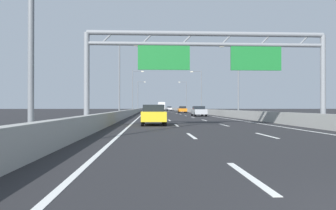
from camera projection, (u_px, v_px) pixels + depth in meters
The scene contains 54 objects.
ground_plane at pixel (162, 111), 102.92m from camera, with size 260.00×260.00×0.00m, color #262628.
lane_dash_left_0 at pixel (248, 176), 6.46m from camera, with size 0.16×3.00×0.01m, color white.
lane_dash_left_1 at pixel (191, 136), 15.45m from camera, with size 0.16×3.00×0.01m, color white.
lane_dash_left_2 at pixel (176, 125), 24.44m from camera, with size 0.16×3.00×0.01m, color white.
lane_dash_left_3 at pixel (169, 120), 33.42m from camera, with size 0.16×3.00×0.01m, color white.
lane_dash_left_4 at pixel (165, 117), 42.41m from camera, with size 0.16×3.00×0.01m, color white.
lane_dash_left_5 at pixel (163, 116), 51.40m from camera, with size 0.16×3.00×0.01m, color white.
lane_dash_left_6 at pixel (161, 114), 60.38m from camera, with size 0.16×3.00×0.01m, color white.
lane_dash_left_7 at pixel (160, 113), 69.37m from camera, with size 0.16×3.00×0.01m, color white.
lane_dash_left_8 at pixel (158, 113), 78.36m from camera, with size 0.16×3.00×0.01m, color white.
lane_dash_left_9 at pixel (158, 112), 87.34m from camera, with size 0.16×3.00×0.01m, color white.
lane_dash_left_10 at pixel (157, 112), 96.33m from camera, with size 0.16×3.00×0.01m, color white.
lane_dash_left_11 at pixel (156, 111), 105.32m from camera, with size 0.16×3.00×0.01m, color white.
lane_dash_left_12 at pixel (156, 111), 114.30m from camera, with size 0.16×3.00×0.01m, color white.
lane_dash_left_13 at pixel (156, 111), 123.29m from camera, with size 0.16×3.00×0.01m, color white.
lane_dash_left_14 at pixel (155, 110), 132.28m from camera, with size 0.16×3.00×0.01m, color white.
lane_dash_left_15 at pixel (155, 110), 141.26m from camera, with size 0.16×3.00×0.01m, color white.
lane_dash_left_16 at pixel (155, 110), 150.25m from camera, with size 0.16×3.00×0.01m, color white.
lane_dash_left_17 at pixel (154, 110), 159.24m from camera, with size 0.16×3.00×0.01m, color white.
lane_dash_right_1 at pixel (266, 136), 15.64m from camera, with size 0.16×3.00×0.01m, color white.
lane_dash_right_2 at pixel (224, 125), 24.63m from camera, with size 0.16×3.00×0.01m, color white.
lane_dash_right_3 at pixel (204, 120), 33.62m from camera, with size 0.16×3.00×0.01m, color white.
lane_dash_right_4 at pixel (193, 117), 42.60m from camera, with size 0.16×3.00×0.01m, color white.
lane_dash_right_5 at pixel (186, 116), 51.59m from camera, with size 0.16×3.00×0.01m, color white.
lane_dash_right_6 at pixel (180, 114), 60.58m from camera, with size 0.16×3.00×0.01m, color white.
lane_dash_right_7 at pixel (176, 113), 69.56m from camera, with size 0.16×3.00×0.01m, color white.
lane_dash_right_8 at pixel (173, 113), 78.55m from camera, with size 0.16×3.00×0.01m, color white.
lane_dash_right_9 at pixel (171, 112), 87.54m from camera, with size 0.16×3.00×0.01m, color white.
lane_dash_right_10 at pixel (169, 112), 96.52m from camera, with size 0.16×3.00×0.01m, color white.
lane_dash_right_11 at pixel (168, 111), 105.51m from camera, with size 0.16×3.00×0.01m, color white.
lane_dash_right_12 at pixel (166, 111), 114.50m from camera, with size 0.16×3.00×0.01m, color white.
lane_dash_right_13 at pixel (165, 111), 123.49m from camera, with size 0.16×3.00×0.01m, color white.
lane_dash_right_14 at pixel (164, 110), 132.47m from camera, with size 0.16×3.00×0.01m, color white.
lane_dash_right_15 at pixel (163, 110), 141.46m from camera, with size 0.16×3.00×0.01m, color white.
lane_dash_right_16 at pixel (162, 110), 150.45m from camera, with size 0.16×3.00×0.01m, color white.
lane_dash_right_17 at pixel (162, 110), 159.43m from camera, with size 0.16×3.00×0.01m, color white.
edge_line_left at pixel (145, 112), 90.65m from camera, with size 0.16×176.00×0.01m, color white.
edge_line_right at pixel (183, 112), 91.22m from camera, with size 0.16×176.00×0.01m, color white.
barrier_left at pixel (141, 110), 112.53m from camera, with size 0.45×220.00×0.95m.
barrier_right at pixel (181, 109), 113.28m from camera, with size 0.45×220.00×0.95m.
sign_gantry at pixel (208, 55), 21.56m from camera, with size 16.06×0.36×6.36m.
streetlamp_left_mid at pixel (121, 75), 41.76m from camera, with size 2.58×0.28×9.50m.
streetlamp_right_mid at pixel (237, 76), 42.56m from camera, with size 2.58×0.28×9.50m.
streetlamp_left_far at pixel (134, 89), 72.63m from camera, with size 2.58×0.28×9.50m.
streetlamp_right_far at pixel (200, 89), 73.43m from camera, with size 2.58×0.28×9.50m.
streetlamp_left_distant at pixel (139, 94), 103.50m from camera, with size 2.58×0.28×9.50m.
streetlamp_right_distant at pixel (186, 94), 104.30m from camera, with size 2.58×0.28×9.50m.
red_car at pixel (152, 109), 100.13m from camera, with size 1.73×4.27×1.44m.
yellow_car at pixel (154, 115), 24.83m from camera, with size 1.81×4.18×1.54m.
silver_car at pixel (199, 111), 48.14m from camera, with size 1.79×4.64×1.49m.
green_car at pixel (150, 109), 81.76m from camera, with size 1.76×4.16×1.44m.
white_car at pixel (169, 108), 127.37m from camera, with size 1.80×4.41×1.56m.
orange_car at pixel (182, 109), 76.08m from camera, with size 1.81×4.45×1.53m.
box_truck at pixel (161, 106), 119.06m from camera, with size 2.43×8.68×3.09m.
Camera 1 is at (-3.74, -2.88, 1.38)m, focal length 35.03 mm.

